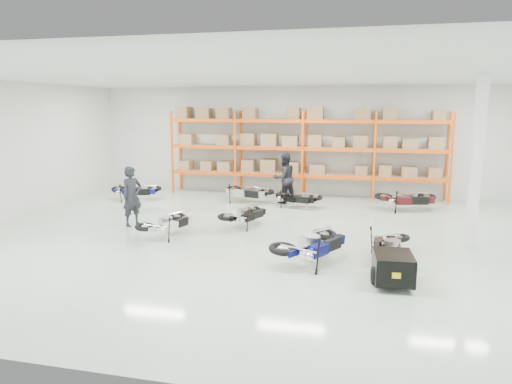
% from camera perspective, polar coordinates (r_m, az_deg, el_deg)
% --- Properties ---
extents(room, '(18.00, 18.00, 18.00)m').
position_cam_1_polar(room, '(12.46, 2.34, 4.06)').
color(room, '#B8CDBD').
rests_on(room, ground).
extents(pallet_rack, '(11.28, 0.98, 3.62)m').
position_cam_1_polar(pallet_rack, '(18.81, 6.02, 6.25)').
color(pallet_rack, '#FF560D').
rests_on(pallet_rack, ground).
extents(structural_column, '(0.25, 0.25, 4.50)m').
position_cam_1_polar(structural_column, '(13.07, 25.84, 3.32)').
color(structural_column, white).
rests_on(structural_column, ground).
extents(moto_blue_centre, '(1.81, 2.17, 1.26)m').
position_cam_1_polar(moto_blue_centre, '(10.89, 7.12, -5.87)').
color(moto_blue_centre, '#07094A').
rests_on(moto_blue_centre, ground).
extents(moto_silver_left, '(1.25, 1.80, 1.06)m').
position_cam_1_polar(moto_silver_left, '(13.27, -11.05, -3.40)').
color(moto_silver_left, silver).
rests_on(moto_silver_left, ground).
extents(moto_black_far_left, '(1.37, 1.78, 1.04)m').
position_cam_1_polar(moto_black_far_left, '(14.12, -1.37, -2.41)').
color(moto_black_far_left, black).
rests_on(moto_black_far_left, ground).
extents(moto_touring_right, '(0.99, 1.71, 1.05)m').
position_cam_1_polar(moto_touring_right, '(11.45, 16.29, -5.92)').
color(moto_touring_right, black).
rests_on(moto_touring_right, ground).
extents(trailer, '(0.87, 1.65, 0.69)m').
position_cam_1_polar(trailer, '(9.96, 16.74, -9.02)').
color(trailer, black).
rests_on(trailer, ground).
extents(moto_back_a, '(1.87, 1.28, 1.10)m').
position_cam_1_polar(moto_back_a, '(18.67, -14.85, 0.54)').
color(moto_back_a, navy).
rests_on(moto_back_a, ground).
extents(moto_back_b, '(1.93, 1.30, 1.14)m').
position_cam_1_polar(moto_back_b, '(17.66, -1.15, 0.40)').
color(moto_back_b, '#A5AAAF').
rests_on(moto_back_b, ground).
extents(moto_back_c, '(1.73, 1.17, 1.02)m').
position_cam_1_polar(moto_back_c, '(16.84, 5.11, -0.34)').
color(moto_back_c, black).
rests_on(moto_back_c, ground).
extents(moto_back_d, '(2.02, 1.29, 1.21)m').
position_cam_1_polar(moto_back_d, '(17.10, 18.36, -0.37)').
color(moto_back_d, '#3E0C12').
rests_on(moto_back_d, ground).
extents(person_left, '(0.71, 0.81, 1.86)m').
position_cam_1_polar(person_left, '(14.68, -15.23, -0.51)').
color(person_left, black).
rests_on(person_left, ground).
extents(person_back, '(1.19, 1.16, 1.94)m').
position_cam_1_polar(person_back, '(17.57, 3.57, 1.75)').
color(person_back, black).
rests_on(person_back, ground).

